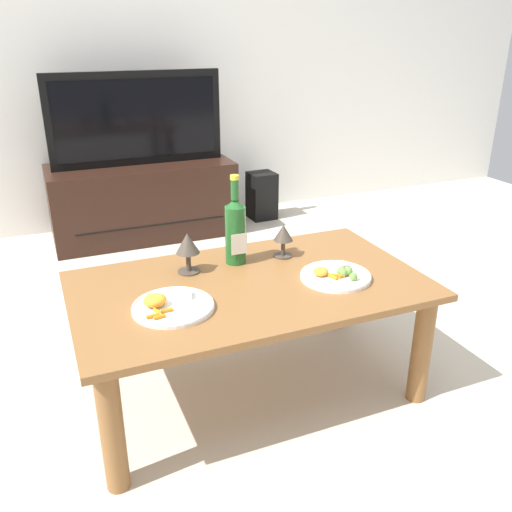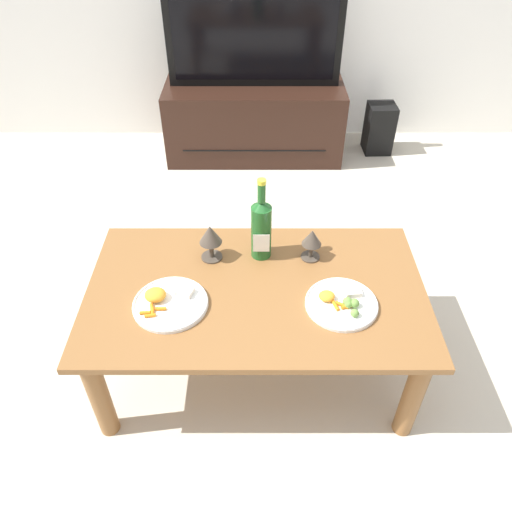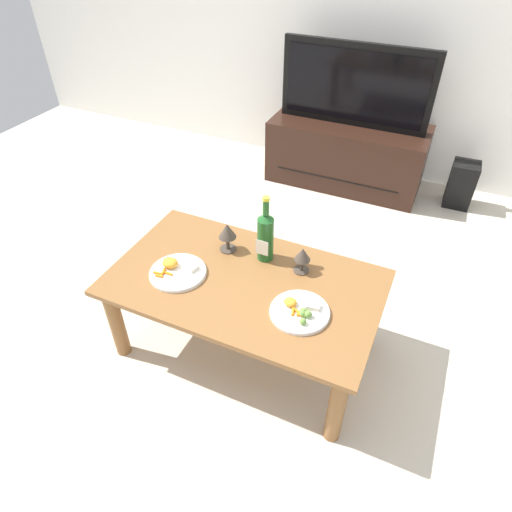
# 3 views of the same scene
# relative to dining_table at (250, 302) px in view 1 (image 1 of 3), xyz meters

# --- Properties ---
(ground_plane) EXTENTS (6.40, 6.40, 0.00)m
(ground_plane) POSITION_rel_dining_table_xyz_m (0.00, 0.00, -0.37)
(ground_plane) COLOR beige
(back_wall) EXTENTS (6.40, 0.10, 2.60)m
(back_wall) POSITION_rel_dining_table_xyz_m (0.00, 2.14, 0.93)
(back_wall) COLOR silver
(back_wall) RESTS_ON ground_plane
(dining_table) EXTENTS (1.21, 0.70, 0.44)m
(dining_table) POSITION_rel_dining_table_xyz_m (0.00, 0.00, 0.00)
(dining_table) COLOR brown
(dining_table) RESTS_ON ground_plane
(tv_stand) EXTENTS (1.14, 0.48, 0.47)m
(tv_stand) POSITION_rel_dining_table_xyz_m (-0.01, 1.80, -0.13)
(tv_stand) COLOR black
(tv_stand) RESTS_ON ground_plane
(tv_screen) EXTENTS (1.06, 0.05, 0.56)m
(tv_screen) POSITION_rel_dining_table_xyz_m (-0.01, 1.80, 0.38)
(tv_screen) COLOR black
(tv_screen) RESTS_ON tv_stand
(floor_speaker) EXTENTS (0.18, 0.18, 0.33)m
(floor_speaker) POSITION_rel_dining_table_xyz_m (0.83, 1.82, -0.21)
(floor_speaker) COLOR black
(floor_speaker) RESTS_ON ground_plane
(wine_bottle) EXTENTS (0.08, 0.08, 0.34)m
(wine_bottle) POSITION_rel_dining_table_xyz_m (0.02, 0.19, 0.21)
(wine_bottle) COLOR #1E5923
(wine_bottle) RESTS_ON dining_table
(goblet_left) EXTENTS (0.08, 0.08, 0.15)m
(goblet_left) POSITION_rel_dining_table_xyz_m (-0.17, 0.17, 0.18)
(goblet_left) COLOR #473D33
(goblet_left) RESTS_ON dining_table
(goblet_right) EXTENTS (0.07, 0.07, 0.13)m
(goblet_right) POSITION_rel_dining_table_xyz_m (0.21, 0.17, 0.16)
(goblet_right) COLOR #473D33
(goblet_right) RESTS_ON dining_table
(dinner_plate_left) EXTENTS (0.26, 0.26, 0.05)m
(dinner_plate_left) POSITION_rel_dining_table_xyz_m (-0.30, -0.08, 0.09)
(dinner_plate_left) COLOR white
(dinner_plate_left) RESTS_ON dining_table
(dinner_plate_right) EXTENTS (0.25, 0.25, 0.05)m
(dinner_plate_right) POSITION_rel_dining_table_xyz_m (0.29, -0.08, 0.09)
(dinner_plate_right) COLOR white
(dinner_plate_right) RESTS_ON dining_table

